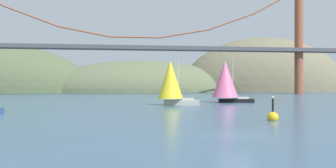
# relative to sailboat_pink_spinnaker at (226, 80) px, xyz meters

# --- Properties ---
(ground_plane) EXTENTS (360.00, 360.00, 0.00)m
(ground_plane) POSITION_rel_sailboat_pink_spinnaker_xyz_m (-13.30, -44.42, -4.24)
(ground_plane) COLOR #385670
(headland_center) EXTENTS (83.33, 44.00, 25.94)m
(headland_center) POSITION_rel_sailboat_pink_spinnaker_xyz_m (-8.30, 90.58, -4.24)
(headland_center) COLOR #5B6647
(headland_center) RESTS_ON ground_plane
(headland_right) EXTENTS (75.03, 44.00, 47.25)m
(headland_right) POSITION_rel_sailboat_pink_spinnaker_xyz_m (46.70, 90.58, -4.24)
(headland_right) COLOR #6B664C
(headland_right) RESTS_ON ground_plane
(suspension_bridge) EXTENTS (145.57, 6.00, 35.33)m
(suspension_bridge) POSITION_rel_sailboat_pink_spinnaker_xyz_m (-13.30, 50.58, 11.58)
(suspension_bridge) COLOR brown
(suspension_bridge) RESTS_ON ground_plane
(sailboat_pink_spinnaker) EXTENTS (8.28, 5.64, 8.89)m
(sailboat_pink_spinnaker) POSITION_rel_sailboat_pink_spinnaker_xyz_m (0.00, 0.00, 0.00)
(sailboat_pink_spinnaker) COLOR black
(sailboat_pink_spinnaker) RESTS_ON ground_plane
(sailboat_yellow_sail) EXTENTS (7.37, 5.02, 7.72)m
(sailboat_yellow_sail) POSITION_rel_sailboat_pink_spinnaker_xyz_m (-11.70, -7.22, -0.19)
(sailboat_yellow_sail) COLOR #B7B2A8
(sailboat_yellow_sail) RESTS_ON ground_plane
(channel_buoy) EXTENTS (1.10, 1.10, 2.64)m
(channel_buoy) POSITION_rel_sailboat_pink_spinnaker_xyz_m (-6.07, -34.46, -3.87)
(channel_buoy) COLOR gold
(channel_buoy) RESTS_ON ground_plane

